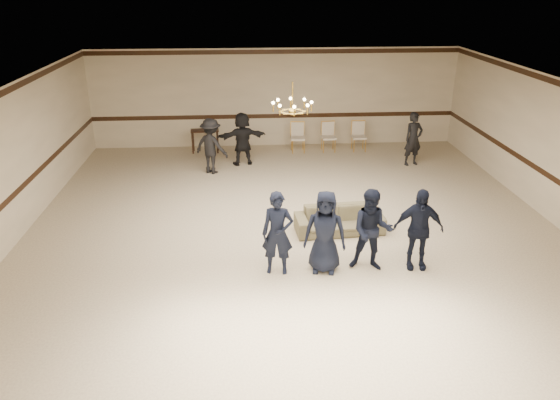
{
  "coord_description": "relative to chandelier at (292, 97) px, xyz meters",
  "views": [
    {
      "loc": [
        -1.1,
        -10.55,
        5.27
      ],
      "look_at": [
        -0.38,
        -0.5,
        1.08
      ],
      "focal_mm": 34.44,
      "sensor_mm": 36.0,
      "label": 1
    }
  ],
  "objects": [
    {
      "name": "banquet_chair_left",
      "position": [
        0.68,
        5.15,
        -2.4
      ],
      "size": [
        0.5,
        0.5,
        0.94
      ],
      "primitive_type": null,
      "rotation": [
        0.0,
        0.0,
        -0.1
      ],
      "color": "beige",
      "rests_on": "floor"
    },
    {
      "name": "boy_b",
      "position": [
        0.4,
        -2.5,
        -2.06
      ],
      "size": [
        0.89,
        0.67,
        1.64
      ],
      "primitive_type": "imported",
      "rotation": [
        0.0,
        0.0,
        -0.2
      ],
      "color": "black",
      "rests_on": "floor"
    },
    {
      "name": "chandelier",
      "position": [
        0.0,
        0.0,
        0.0
      ],
      "size": [
        0.94,
        0.94,
        0.89
      ],
      "primitive_type": null,
      "color": "gold",
      "rests_on": "ceiling"
    },
    {
      "name": "boy_c",
      "position": [
        1.3,
        -2.5,
        -2.06
      ],
      "size": [
        0.92,
        0.78,
        1.64
      ],
      "primitive_type": "imported",
      "rotation": [
        0.0,
        0.0,
        -0.23
      ],
      "color": "black",
      "rests_on": "floor"
    },
    {
      "name": "crown_molding",
      "position": [
        0.0,
        5.99,
        0.21
      ],
      "size": [
        12.0,
        0.02,
        0.14
      ],
      "primitive_type": "cube",
      "color": "black",
      "rests_on": "wall_back"
    },
    {
      "name": "console_table",
      "position": [
        -2.32,
        5.35,
        -2.5
      ],
      "size": [
        0.92,
        0.44,
        0.75
      ],
      "primitive_type": "cube",
      "rotation": [
        0.0,
        0.0,
        0.07
      ],
      "color": "black",
      "rests_on": "floor"
    },
    {
      "name": "adult_right",
      "position": [
        3.99,
        3.62,
        -2.07
      ],
      "size": [
        0.67,
        0.53,
        1.61
      ],
      "primitive_type": "imported",
      "rotation": [
        0.0,
        0.0,
        0.27
      ],
      "color": "black",
      "rests_on": "floor"
    },
    {
      "name": "boy_d",
      "position": [
        2.2,
        -2.5,
        -2.06
      ],
      "size": [
        0.99,
        0.49,
        1.64
      ],
      "primitive_type": "imported",
      "rotation": [
        0.0,
        0.0,
        -0.1
      ],
      "color": "black",
      "rests_on": "floor"
    },
    {
      "name": "boy_a",
      "position": [
        -0.5,
        -2.5,
        -2.06
      ],
      "size": [
        0.65,
        0.47,
        1.64
      ],
      "primitive_type": "imported",
      "rotation": [
        0.0,
        0.0,
        -0.14
      ],
      "color": "black",
      "rests_on": "floor"
    },
    {
      "name": "banquet_chair_right",
      "position": [
        2.68,
        5.15,
        -2.4
      ],
      "size": [
        0.47,
        0.47,
        0.94
      ],
      "primitive_type": null,
      "rotation": [
        0.0,
        0.0,
        -0.03
      ],
      "color": "beige",
      "rests_on": "floor"
    },
    {
      "name": "chair_rail",
      "position": [
        0.0,
        5.99,
        -1.88
      ],
      "size": [
        12.0,
        0.02,
        0.14
      ],
      "primitive_type": "cube",
      "color": "black",
      "rests_on": "wall_back"
    },
    {
      "name": "room",
      "position": [
        0.0,
        -1.0,
        -1.28
      ],
      "size": [
        12.01,
        14.01,
        3.21
      ],
      "color": "beige",
      "rests_on": "ground"
    },
    {
      "name": "adult_left",
      "position": [
        -2.01,
        3.32,
        -2.07
      ],
      "size": [
        1.2,
        1.05,
        1.61
      ],
      "primitive_type": "imported",
      "rotation": [
        0.0,
        0.0,
        2.6
      ],
      "color": "black",
      "rests_on": "floor"
    },
    {
      "name": "settee",
      "position": [
        0.99,
        -0.84,
        -2.59
      ],
      "size": [
        1.99,
        0.89,
        0.57
      ],
      "primitive_type": "imported",
      "rotation": [
        0.0,
        0.0,
        0.07
      ],
      "color": "#676045",
      "rests_on": "floor"
    },
    {
      "name": "banquet_chair_mid",
      "position": [
        1.68,
        5.15,
        -2.4
      ],
      "size": [
        0.49,
        0.49,
        0.94
      ],
      "primitive_type": null,
      "rotation": [
        0.0,
        0.0,
        0.08
      ],
      "color": "beige",
      "rests_on": "floor"
    },
    {
      "name": "adult_mid",
      "position": [
        -1.11,
        4.02,
        -2.07
      ],
      "size": [
        1.55,
        0.75,
        1.61
      ],
      "primitive_type": "imported",
      "rotation": [
        0.0,
        0.0,
        3.34
      ],
      "color": "black",
      "rests_on": "floor"
    }
  ]
}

